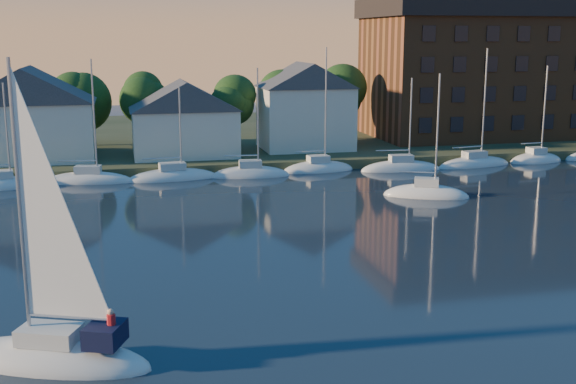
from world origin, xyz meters
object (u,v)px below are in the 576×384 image
object	(u,v)px
clubhouse_centre	(184,117)
clubhouse_east	(305,105)
drifting_sailboat_right	(426,195)
clubhouse_west	(29,112)
condo_block	(488,67)
hero_sailboat	(54,351)

from	to	relation	value
clubhouse_centre	clubhouse_east	size ratio (longest dim) A/B	1.10
clubhouse_centre	drifting_sailboat_right	xyz separation A→B (m)	(18.93, -21.16, -5.04)
clubhouse_west	drifting_sailboat_right	distance (m)	41.78
clubhouse_centre	condo_block	size ratio (longest dim) A/B	0.37
condo_block	clubhouse_centre	bearing A→B (deg)	-168.76
clubhouse_west	clubhouse_east	distance (m)	30.02
clubhouse_west	clubhouse_centre	distance (m)	16.05
clubhouse_east	drifting_sailboat_right	xyz separation A→B (m)	(4.93, -23.16, -5.90)
clubhouse_east	drifting_sailboat_right	distance (m)	24.41
drifting_sailboat_right	condo_block	bearing A→B (deg)	78.79
clubhouse_east	hero_sailboat	world-z (taller)	hero_sailboat
clubhouse_west	condo_block	xyz separation A→B (m)	(56.00, 6.95, 3.86)
clubhouse_centre	condo_block	xyz separation A→B (m)	(40.00, 7.95, 4.66)
clubhouse_centre	drifting_sailboat_right	bearing A→B (deg)	-48.18
clubhouse_east	drifting_sailboat_right	size ratio (longest dim) A/B	0.90
clubhouse_west	hero_sailboat	xyz separation A→B (m)	(6.01, -49.15, -5.35)
clubhouse_west	clubhouse_centre	size ratio (longest dim) A/B	1.18
clubhouse_east	condo_block	world-z (taller)	condo_block
clubhouse_west	condo_block	world-z (taller)	condo_block
condo_block	clubhouse_east	bearing A→B (deg)	-167.11
hero_sailboat	condo_block	bearing A→B (deg)	-108.97
clubhouse_east	condo_block	bearing A→B (deg)	12.89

